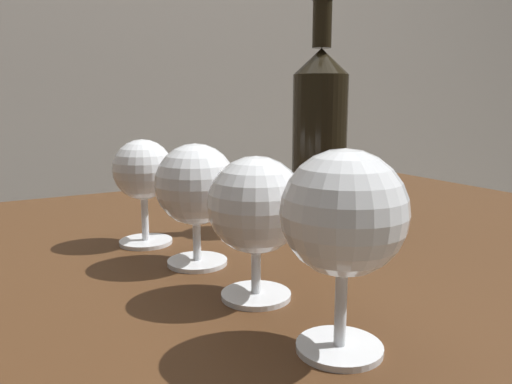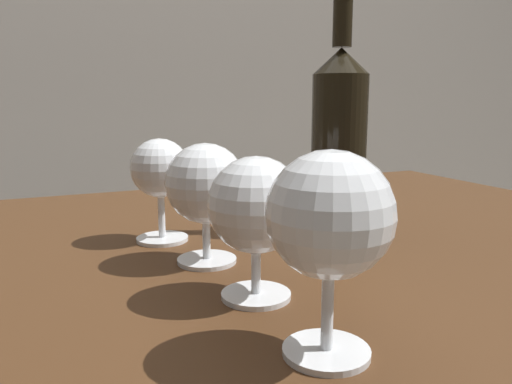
# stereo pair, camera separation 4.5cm
# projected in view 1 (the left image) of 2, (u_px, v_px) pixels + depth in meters

# --- Properties ---
(dining_table) EXTENTS (1.22, 0.85, 0.71)m
(dining_table) POSITION_uv_depth(u_px,v_px,m) (249.00, 300.00, 0.69)
(dining_table) COLOR #472B16
(dining_table) RESTS_ON ground_plane
(wine_glass_rose) EXTENTS (0.09, 0.09, 0.15)m
(wine_glass_rose) POSITION_uv_depth(u_px,v_px,m) (344.00, 217.00, 0.35)
(wine_glass_rose) COLOR white
(wine_glass_rose) RESTS_ON dining_table
(wine_glass_amber) EXTENTS (0.09, 0.09, 0.13)m
(wine_glass_amber) POSITION_uv_depth(u_px,v_px,m) (256.00, 207.00, 0.46)
(wine_glass_amber) COLOR white
(wine_glass_amber) RESTS_ON dining_table
(wine_glass_white) EXTENTS (0.09, 0.09, 0.14)m
(wine_glass_white) POSITION_uv_depth(u_px,v_px,m) (196.00, 187.00, 0.55)
(wine_glass_white) COLOR white
(wine_glass_white) RESTS_ON dining_table
(wine_glass_port) EXTENTS (0.08, 0.08, 0.13)m
(wine_glass_port) POSITION_uv_depth(u_px,v_px,m) (143.00, 173.00, 0.63)
(wine_glass_port) COLOR white
(wine_glass_port) RESTS_ON dining_table
(wine_bottle) EXTENTS (0.08, 0.08, 0.33)m
(wine_bottle) POSITION_uv_depth(u_px,v_px,m) (320.00, 137.00, 0.70)
(wine_bottle) COLOR black
(wine_bottle) RESTS_ON dining_table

